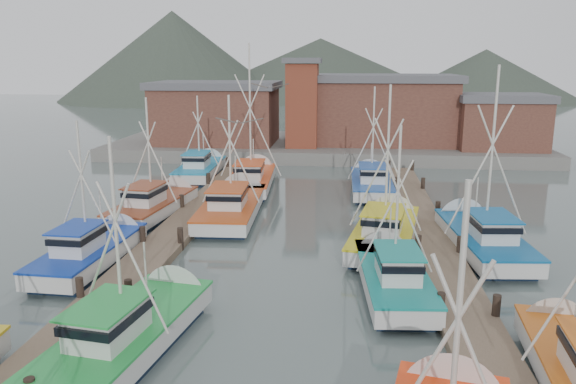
# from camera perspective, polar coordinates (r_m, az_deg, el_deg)

# --- Properties ---
(ground) EXTENTS (260.00, 260.00, 0.00)m
(ground) POSITION_cam_1_polar(r_m,az_deg,el_deg) (23.89, -0.22, -10.34)
(ground) COLOR #45534F
(ground) RESTS_ON ground
(dock_left) EXTENTS (2.30, 46.00, 1.50)m
(dock_left) POSITION_cam_1_polar(r_m,az_deg,el_deg) (29.01, -13.28, -5.91)
(dock_left) COLOR brown
(dock_left) RESTS_ON ground
(dock_right) EXTENTS (2.30, 46.00, 1.50)m
(dock_right) POSITION_cam_1_polar(r_m,az_deg,el_deg) (27.83, 15.31, -6.86)
(dock_right) COLOR brown
(dock_right) RESTS_ON ground
(quay) EXTENTS (44.00, 16.00, 1.20)m
(quay) POSITION_cam_1_polar(r_m,az_deg,el_deg) (59.48, 3.66, 4.60)
(quay) COLOR slate
(quay) RESTS_ON ground
(shed_left) EXTENTS (12.72, 8.48, 6.20)m
(shed_left) POSITION_cam_1_polar(r_m,az_deg,el_deg) (58.55, -7.29, 8.06)
(shed_left) COLOR brown
(shed_left) RESTS_ON quay
(shed_center) EXTENTS (14.84, 9.54, 6.90)m
(shed_center) POSITION_cam_1_polar(r_m,az_deg,el_deg) (59.07, 9.61, 8.37)
(shed_center) COLOR brown
(shed_center) RESTS_ON quay
(shed_right) EXTENTS (8.48, 6.36, 5.20)m
(shed_right) POSITION_cam_1_polar(r_m,az_deg,el_deg) (57.92, 20.75, 6.76)
(shed_right) COLOR brown
(shed_right) RESTS_ON quay
(lookout_tower) EXTENTS (3.60, 3.60, 8.50)m
(lookout_tower) POSITION_cam_1_polar(r_m,az_deg,el_deg) (55.08, 1.45, 9.11)
(lookout_tower) COLOR brown
(lookout_tower) RESTS_ON quay
(distant_hills) EXTENTS (175.00, 140.00, 42.00)m
(distant_hills) POSITION_cam_1_polar(r_m,az_deg,el_deg) (145.45, 0.03, 9.53)
(distant_hills) COLOR #3B463A
(distant_hills) RESTS_ON ground
(boat_4) EXTENTS (3.97, 9.17, 8.08)m
(boat_4) POSITION_cam_1_polar(r_m,az_deg,el_deg) (20.27, -15.32, -13.26)
(boat_4) COLOR black
(boat_4) RESTS_ON ground
(boat_5) EXTENTS (3.15, 8.39, 7.75)m
(boat_5) POSITION_cam_1_polar(r_m,az_deg,el_deg) (24.49, 10.47, -8.25)
(boat_5) COLOR black
(boat_5) RESTS_ON ground
(boat_6) EXTENTS (3.15, 8.35, 7.59)m
(boat_6) POSITION_cam_1_polar(r_m,az_deg,el_deg) (28.59, -19.05, -5.60)
(boat_6) COLOR black
(boat_6) RESTS_ON ground
(boat_8) EXTENTS (3.60, 10.30, 8.51)m
(boat_8) POSITION_cam_1_polar(r_m,az_deg,el_deg) (35.37, -5.57, -1.34)
(boat_8) COLOR black
(boat_8) RESTS_ON ground
(boat_9) EXTENTS (4.44, 9.70, 9.22)m
(boat_9) POSITION_cam_1_polar(r_m,az_deg,el_deg) (30.46, 9.93, -3.89)
(boat_9) COLOR black
(boat_9) RESTS_ON ground
(boat_10) EXTENTS (3.65, 9.08, 8.13)m
(boat_10) POSITION_cam_1_polar(r_m,az_deg,el_deg) (36.38, -13.18, -1.21)
(boat_10) COLOR black
(boat_10) RESTS_ON ground
(boat_11) EXTENTS (4.10, 9.48, 10.17)m
(boat_11) POSITION_cam_1_polar(r_m,az_deg,el_deg) (30.72, 18.92, -4.26)
(boat_11) COLOR black
(boat_11) RESTS_ON ground
(boat_12) EXTENTS (4.60, 10.00, 11.64)m
(boat_12) POSITION_cam_1_polar(r_m,az_deg,el_deg) (43.19, -3.66, 1.40)
(boat_12) COLOR black
(boat_12) RESTS_ON ground
(boat_13) EXTENTS (3.47, 9.19, 8.52)m
(boat_13) POSITION_cam_1_polar(r_m,az_deg,el_deg) (42.20, 8.43, 0.98)
(boat_13) COLOR black
(boat_13) RESTS_ON ground
(boat_14) EXTENTS (3.21, 9.17, 7.52)m
(boat_14) POSITION_cam_1_polar(r_m,az_deg,el_deg) (47.80, -8.77, 2.41)
(boat_14) COLOR black
(boat_14) RESTS_ON ground
(gull_near) EXTENTS (1.54, 0.61, 0.24)m
(gull_near) POSITION_cam_1_polar(r_m,az_deg,el_deg) (18.05, -4.96, 7.15)
(gull_near) COLOR gray
(gull_near) RESTS_ON ground
(gull_far) EXTENTS (1.53, 0.66, 0.24)m
(gull_far) POSITION_cam_1_polar(r_m,az_deg,el_deg) (22.17, -1.86, 10.68)
(gull_far) COLOR gray
(gull_far) RESTS_ON ground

